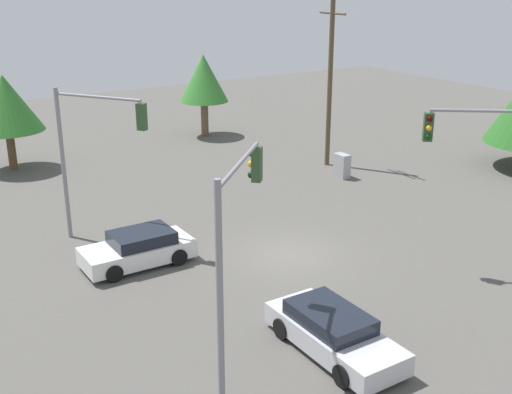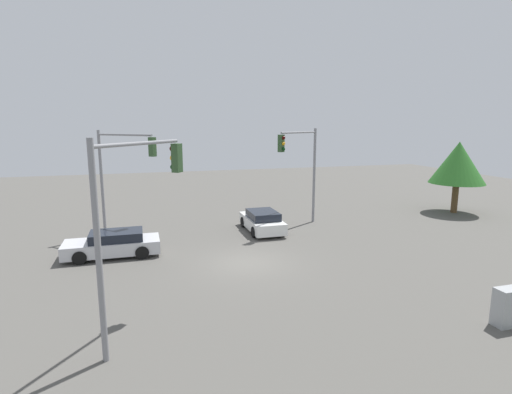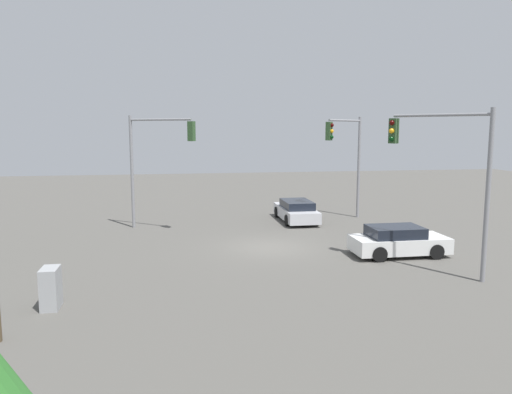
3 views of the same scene
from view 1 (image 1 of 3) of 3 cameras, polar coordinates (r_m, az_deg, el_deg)
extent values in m
plane|color=#54514C|center=(26.35, 2.92, -5.17)|extent=(80.00, 80.00, 0.00)
cube|color=silver|center=(19.98, 6.96, -12.23)|extent=(4.80, 1.88, 0.67)
cube|color=black|center=(19.84, 6.58, -10.53)|extent=(2.64, 1.66, 0.47)
cylinder|color=black|center=(19.68, 11.84, -13.69)|extent=(0.69, 0.22, 0.69)
cylinder|color=black|center=(18.65, 7.73, -15.49)|extent=(0.69, 0.22, 0.69)
cylinder|color=black|center=(21.55, 6.28, -10.22)|extent=(0.69, 0.22, 0.69)
cylinder|color=black|center=(20.61, 2.30, -11.61)|extent=(0.69, 0.22, 0.69)
cube|color=silver|center=(25.72, -10.49, -4.84)|extent=(1.93, 4.31, 0.69)
cube|color=black|center=(25.56, -10.12, -3.54)|extent=(1.70, 2.37, 0.48)
cylinder|color=black|center=(24.60, -12.52, -6.65)|extent=(0.22, 0.68, 0.68)
cylinder|color=black|center=(26.18, -13.95, -5.12)|extent=(0.22, 0.68, 0.68)
cylinder|color=black|center=(25.51, -6.89, -5.33)|extent=(0.22, 0.68, 0.68)
cylinder|color=black|center=(27.03, -8.60, -3.93)|extent=(0.22, 0.68, 0.68)
cylinder|color=gray|center=(16.00, -3.23, -9.48)|extent=(0.18, 0.18, 6.47)
cylinder|color=gray|center=(16.74, -1.48, 2.97)|extent=(3.06, 3.08, 0.12)
cube|color=#2D4C28|center=(18.88, 0.08, 2.93)|extent=(0.44, 0.44, 1.05)
sphere|color=#360503|center=(18.83, -0.43, 3.94)|extent=(0.22, 0.22, 0.22)
sphere|color=orange|center=(18.92, -0.43, 2.96)|extent=(0.22, 0.22, 0.22)
sphere|color=black|center=(19.02, -0.43, 1.99)|extent=(0.22, 0.22, 0.22)
cylinder|color=gray|center=(24.62, 20.04, 7.20)|extent=(2.65, 3.42, 0.12)
cube|color=#2D4C28|center=(24.28, 15.06, 6.03)|extent=(0.43, 0.44, 1.05)
sphere|color=#360503|center=(24.04, 15.19, 6.71)|extent=(0.22, 0.22, 0.22)
sphere|color=orange|center=(24.11, 15.12, 5.94)|extent=(0.22, 0.22, 0.22)
sphere|color=black|center=(24.19, 15.06, 5.16)|extent=(0.22, 0.22, 0.22)
cylinder|color=gray|center=(28.15, -16.75, 2.74)|extent=(0.18, 0.18, 6.54)
cylinder|color=gray|center=(26.26, -13.95, 8.63)|extent=(3.36, 2.38, 0.12)
cube|color=#2D4C28|center=(25.26, -10.13, 7.04)|extent=(0.44, 0.42, 1.05)
sphere|color=#360503|center=(25.33, -9.96, 7.86)|extent=(0.22, 0.22, 0.22)
sphere|color=orange|center=(25.40, -9.92, 7.12)|extent=(0.22, 0.22, 0.22)
sphere|color=black|center=(25.47, -9.87, 6.38)|extent=(0.22, 0.22, 0.22)
cylinder|color=brown|center=(37.61, 6.60, 10.47)|extent=(0.28, 0.28, 10.35)
cylinder|color=brown|center=(37.23, 6.82, 15.91)|extent=(2.20, 0.12, 0.12)
cube|color=#9EA0A3|center=(36.23, 7.64, 2.77)|extent=(0.92, 0.54, 1.35)
cylinder|color=brown|center=(45.33, -4.58, 6.97)|extent=(0.52, 0.52, 2.44)
cone|color=#337A2D|center=(44.81, -4.68, 10.50)|extent=(3.35, 3.35, 3.21)
cylinder|color=brown|center=(39.91, -20.90, 3.93)|extent=(0.47, 0.47, 2.31)
cone|color=#286623|center=(39.32, -21.38, 7.79)|extent=(4.09, 4.09, 3.19)
camera|label=2|loc=(35.76, 33.48, 9.68)|focal=28.00mm
camera|label=3|loc=(46.93, -9.29, 12.92)|focal=35.00mm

